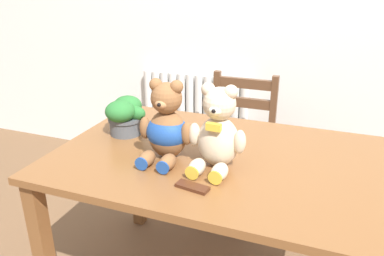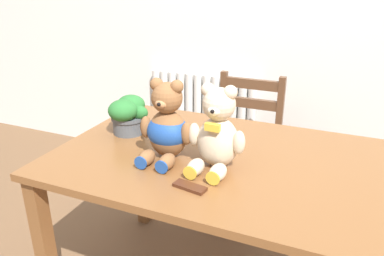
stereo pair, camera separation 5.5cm
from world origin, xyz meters
TOP-DOWN VIEW (x-y plane):
  - radiator at (-0.57, 1.64)m, footprint 0.83×0.10m
  - dining_table at (0.00, 0.44)m, footprint 1.34×0.87m
  - wooden_chair_behind at (-0.13, 1.22)m, footprint 0.40×0.42m
  - teddy_bear_left at (-0.21, 0.35)m, footprint 0.22×0.22m
  - teddy_bear_right at (-0.00, 0.35)m, footprint 0.22×0.22m
  - potted_plant at (-0.48, 0.50)m, footprint 0.19×0.20m
  - chocolate_bar at (-0.03, 0.16)m, footprint 0.12×0.06m

SIDE VIEW (x-z plane):
  - radiator at x=-0.57m, z-range -0.03..0.70m
  - wooden_chair_behind at x=-0.13m, z-range 0.00..0.85m
  - dining_table at x=0.00m, z-range 0.27..1.00m
  - chocolate_bar at x=-0.03m, z-range 0.73..0.75m
  - potted_plant at x=-0.48m, z-range 0.74..0.91m
  - teddy_bear_left at x=-0.21m, z-range 0.70..1.02m
  - teddy_bear_right at x=0.00m, z-range 0.71..1.03m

